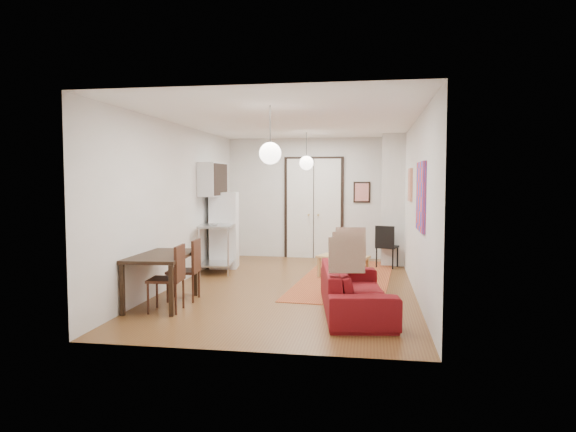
# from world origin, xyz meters

# --- Properties ---
(floor) EXTENTS (7.00, 7.00, 0.00)m
(floor) POSITION_xyz_m (0.00, 0.00, 0.00)
(floor) COLOR brown
(floor) RESTS_ON ground
(ceiling) EXTENTS (4.20, 7.00, 0.02)m
(ceiling) POSITION_xyz_m (0.00, 0.00, 2.90)
(ceiling) COLOR white
(ceiling) RESTS_ON wall_back
(wall_back) EXTENTS (4.20, 0.02, 2.90)m
(wall_back) POSITION_xyz_m (0.00, 3.50, 1.45)
(wall_back) COLOR silver
(wall_back) RESTS_ON floor
(wall_front) EXTENTS (4.20, 0.02, 2.90)m
(wall_front) POSITION_xyz_m (0.00, -3.50, 1.45)
(wall_front) COLOR silver
(wall_front) RESTS_ON floor
(wall_left) EXTENTS (0.02, 7.00, 2.90)m
(wall_left) POSITION_xyz_m (-2.10, 0.00, 1.45)
(wall_left) COLOR silver
(wall_left) RESTS_ON floor
(wall_right) EXTENTS (0.02, 7.00, 2.90)m
(wall_right) POSITION_xyz_m (2.10, 0.00, 1.45)
(wall_right) COLOR silver
(wall_right) RESTS_ON floor
(double_doors) EXTENTS (1.44, 0.06, 2.50)m
(double_doors) POSITION_xyz_m (0.00, 3.46, 1.20)
(double_doors) COLOR white
(double_doors) RESTS_ON wall_back
(stub_partition) EXTENTS (0.50, 0.10, 2.90)m
(stub_partition) POSITION_xyz_m (1.85, 2.55, 1.45)
(stub_partition) COLOR silver
(stub_partition) RESTS_ON floor
(wall_cabinet) EXTENTS (0.35, 1.00, 0.70)m
(wall_cabinet) POSITION_xyz_m (-1.92, 1.50, 1.90)
(wall_cabinet) COLOR silver
(wall_cabinet) RESTS_ON wall_left
(painting_popart) EXTENTS (0.05, 1.00, 1.00)m
(painting_popart) POSITION_xyz_m (2.08, -1.25, 1.65)
(painting_popart) COLOR red
(painting_popart) RESTS_ON wall_right
(painting_abstract) EXTENTS (0.05, 0.50, 0.60)m
(painting_abstract) POSITION_xyz_m (2.08, 0.80, 1.80)
(painting_abstract) COLOR beige
(painting_abstract) RESTS_ON wall_right
(poster_back) EXTENTS (0.40, 0.03, 0.50)m
(poster_back) POSITION_xyz_m (1.15, 3.47, 1.60)
(poster_back) COLOR red
(poster_back) RESTS_ON wall_back
(print_left) EXTENTS (0.03, 0.44, 0.54)m
(print_left) POSITION_xyz_m (-2.07, 2.00, 1.95)
(print_left) COLOR olive
(print_left) RESTS_ON wall_left
(pendant_back) EXTENTS (0.30, 0.30, 0.80)m
(pendant_back) POSITION_xyz_m (0.00, 2.00, 2.25)
(pendant_back) COLOR white
(pendant_back) RESTS_ON ceiling
(pendant_front) EXTENTS (0.30, 0.30, 0.80)m
(pendant_front) POSITION_xyz_m (0.00, -2.00, 2.25)
(pendant_front) COLOR white
(pendant_front) RESTS_ON ceiling
(kilim_rug) EXTENTS (1.98, 4.47, 0.01)m
(kilim_rug) POSITION_xyz_m (0.91, 0.90, 0.01)
(kilim_rug) COLOR #A75A29
(kilim_rug) RESTS_ON floor
(sofa) EXTENTS (1.19, 2.37, 0.66)m
(sofa) POSITION_xyz_m (1.16, -1.60, 0.33)
(sofa) COLOR maroon
(sofa) RESTS_ON floor
(coffee_table) EXTENTS (1.07, 0.81, 0.42)m
(coffee_table) POSITION_xyz_m (0.84, 1.03, 0.36)
(coffee_table) COLOR tan
(coffee_table) RESTS_ON floor
(potted_plant) EXTENTS (0.45, 0.42, 0.41)m
(potted_plant) POSITION_xyz_m (0.94, 1.03, 0.63)
(potted_plant) COLOR #385F2A
(potted_plant) RESTS_ON coffee_table
(kitchen_counter) EXTENTS (0.82, 1.36, 0.99)m
(kitchen_counter) POSITION_xyz_m (-1.75, 1.31, 0.65)
(kitchen_counter) COLOR silver
(kitchen_counter) RESTS_ON floor
(bowl) EXTENTS (0.29, 0.29, 0.06)m
(bowl) POSITION_xyz_m (-1.75, 1.01, 1.01)
(bowl) COLOR silver
(bowl) RESTS_ON kitchen_counter
(soap_bottle) EXTENTS (0.12, 0.12, 0.20)m
(soap_bottle) POSITION_xyz_m (-1.75, 1.56, 1.09)
(soap_bottle) COLOR teal
(soap_bottle) RESTS_ON kitchen_counter
(fridge) EXTENTS (0.65, 0.65, 1.63)m
(fridge) POSITION_xyz_m (-1.75, 1.75, 0.81)
(fridge) COLOR white
(fridge) RESTS_ON floor
(dining_table) EXTENTS (0.91, 1.46, 0.77)m
(dining_table) POSITION_xyz_m (-1.75, -1.62, 0.69)
(dining_table) COLOR black
(dining_table) RESTS_ON floor
(dining_chair_near) EXTENTS (0.49, 0.67, 0.96)m
(dining_chair_near) POSITION_xyz_m (-1.54, -1.18, 0.55)
(dining_chair_near) COLOR #3A1B12
(dining_chair_near) RESTS_ON floor
(dining_chair_far) EXTENTS (0.49, 0.67, 0.96)m
(dining_chair_far) POSITION_xyz_m (-1.54, -1.88, 0.55)
(dining_chair_far) COLOR #3A1B12
(dining_chair_far) RESTS_ON floor
(black_side_chair) EXTENTS (0.53, 0.54, 0.91)m
(black_side_chair) POSITION_xyz_m (1.72, 2.42, 0.53)
(black_side_chair) COLOR black
(black_side_chair) RESTS_ON floor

